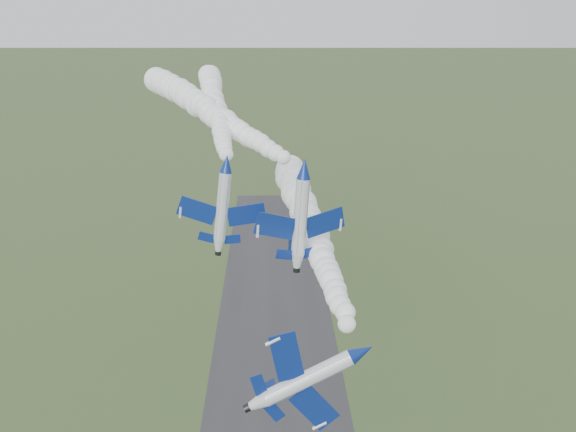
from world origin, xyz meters
name	(u,v)px	position (x,y,z in m)	size (l,w,h in m)	color
runway	(277,430)	(0.00, 30.00, 0.02)	(24.00, 260.00, 0.04)	#303032
jet_lead	(363,352)	(7.36, -4.26, 33.65)	(4.87, 12.89, 9.65)	silver
smoke_trail_jet_lead	(310,224)	(4.54, 26.93, 35.04)	(4.91, 56.11, 4.91)	white
jet_pair_left	(227,164)	(-5.73, 17.29, 45.84)	(10.29, 12.38, 3.13)	silver
smoke_trail_jet_pair_left	(215,102)	(-10.11, 56.86, 47.19)	(4.49, 73.06, 4.49)	white
jet_pair_right	(305,169)	(3.19, 16.30, 45.42)	(11.51, 13.22, 3.45)	silver
smoke_trail_jet_pair_right	(204,108)	(-11.53, 51.23, 47.04)	(5.19, 68.69, 5.19)	white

